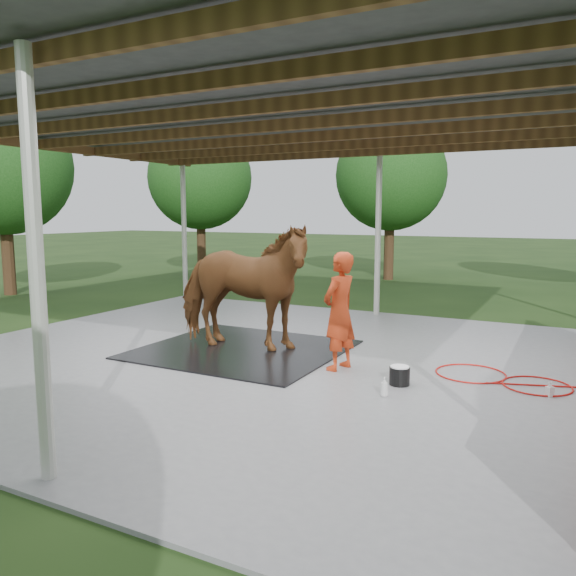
% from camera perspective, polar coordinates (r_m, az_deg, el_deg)
% --- Properties ---
extents(ground, '(100.00, 100.00, 0.00)m').
position_cam_1_polar(ground, '(9.42, -0.28, -7.59)').
color(ground, '#1E3814').
extents(concrete_slab, '(12.00, 10.00, 0.05)m').
position_cam_1_polar(concrete_slab, '(9.41, -0.28, -7.44)').
color(concrete_slab, slate).
rests_on(concrete_slab, ground).
extents(pavilion_structure, '(12.60, 10.60, 4.05)m').
position_cam_1_polar(pavilion_structure, '(9.20, -0.30, 16.97)').
color(pavilion_structure, beige).
rests_on(pavilion_structure, ground).
extents(tree_belt, '(28.00, 28.00, 5.80)m').
position_cam_1_polar(tree_belt, '(9.85, 3.83, 15.30)').
color(tree_belt, '#382314').
rests_on(tree_belt, ground).
extents(rubber_mat, '(3.39, 3.18, 0.03)m').
position_cam_1_polar(rubber_mat, '(10.08, -4.66, -6.22)').
color(rubber_mat, black).
rests_on(rubber_mat, concrete_slab).
extents(horse, '(2.77, 1.56, 2.22)m').
position_cam_1_polar(horse, '(9.87, -4.73, 0.11)').
color(horse, brown).
rests_on(horse, rubber_mat).
extents(handler, '(0.58, 0.75, 1.84)m').
position_cam_1_polar(handler, '(8.71, 5.25, -2.36)').
color(handler, '#B33113').
rests_on(handler, concrete_slab).
extents(wash_bucket, '(0.29, 0.29, 0.27)m').
position_cam_1_polar(wash_bucket, '(8.21, 11.26, -8.68)').
color(wash_bucket, black).
rests_on(wash_bucket, concrete_slab).
extents(soap_bottle_a, '(0.12, 0.12, 0.26)m').
position_cam_1_polar(soap_bottle_a, '(7.68, 9.76, -9.87)').
color(soap_bottle_a, silver).
rests_on(soap_bottle_a, concrete_slab).
extents(soap_bottle_b, '(0.13, 0.13, 0.20)m').
position_cam_1_polar(soap_bottle_b, '(8.35, 25.07, -9.29)').
color(soap_bottle_b, '#338CD8').
rests_on(soap_bottle_b, concrete_slab).
extents(hose_coil, '(2.33, 1.19, 0.02)m').
position_cam_1_polar(hose_coil, '(8.90, 20.73, -8.61)').
color(hose_coil, '#B2120C').
rests_on(hose_coil, concrete_slab).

